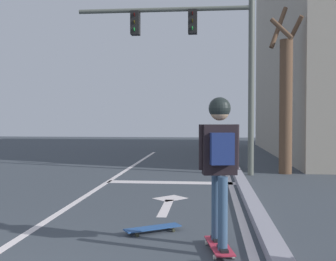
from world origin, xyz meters
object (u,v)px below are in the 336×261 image
object	(u,v)px
roadside_tree	(286,100)
skateboard	(219,246)
spare_skateboard	(153,228)
skater	(220,151)
traffic_signal_mast	(202,47)

from	to	relation	value
roadside_tree	skateboard	bearing A→B (deg)	-105.85
skateboard	spare_skateboard	size ratio (longest dim) A/B	1.04
spare_skateboard	roadside_tree	distance (m)	7.19
spare_skateboard	roadside_tree	world-z (taller)	roadside_tree
skater	spare_skateboard	size ratio (longest dim) A/B	2.24
traffic_signal_mast	skateboard	bearing A→B (deg)	-87.28
spare_skateboard	traffic_signal_mast	xyz separation A→B (m)	(0.57, 5.87, 3.41)
skater	spare_skateboard	world-z (taller)	skater
skater	traffic_signal_mast	size ratio (longest dim) A/B	0.36
skateboard	spare_skateboard	xyz separation A→B (m)	(-0.88, 0.72, -0.00)
skater	traffic_signal_mast	xyz separation A→B (m)	(-0.32, 6.60, 2.29)
skater	traffic_signal_mast	distance (m)	6.99
traffic_signal_mast	spare_skateboard	bearing A→B (deg)	-95.52
skateboard	skater	xyz separation A→B (m)	(0.00, -0.02, 1.11)
skateboard	skater	distance (m)	1.11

